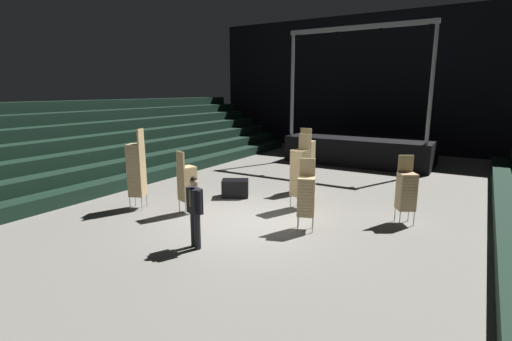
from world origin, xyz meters
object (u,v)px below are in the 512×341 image
stage_riser (360,148)px  chair_stack_mid_centre (306,195)px  chair_stack_front_left (300,172)px  chair_stack_mid_left (137,169)px  man_with_tie (195,208)px  chair_stack_mid_right (307,160)px  chair_stack_rear_left (406,190)px  equipment_road_case (235,188)px  chair_stack_front_right (187,182)px

stage_riser → chair_stack_mid_centre: stage_riser is taller
chair_stack_front_left → chair_stack_mid_left: bearing=44.2°
stage_riser → chair_stack_mid_left: 11.82m
man_with_tie → chair_stack_mid_right: 6.04m
chair_stack_front_left → chair_stack_mid_left: 5.00m
man_with_tie → chair_stack_rear_left: bearing=-109.1°
stage_riser → man_with_tie: (-0.22, -12.65, 0.23)m
chair_stack_mid_centre → stage_riser: bearing=-101.6°
chair_stack_front_left → chair_stack_mid_centre: size_ratio=1.23×
chair_stack_front_left → chair_stack_mid_centre: (0.93, -1.62, -0.21)m
man_with_tie → chair_stack_rear_left: (3.85, 4.24, -0.02)m
chair_stack_mid_centre → man_with_tie: bearing=34.2°
stage_riser → man_with_tie: 12.65m
stage_riser → chair_stack_rear_left: stage_riser is taller
chair_stack_mid_right → chair_stack_rear_left: bearing=-28.1°
chair_stack_front_left → equipment_road_case: bearing=11.8°
chair_stack_front_left → chair_stack_mid_centre: bearing=132.9°
man_with_tie → chair_stack_mid_centre: size_ratio=0.91×
chair_stack_front_left → chair_stack_mid_right: (-0.64, 2.02, 0.00)m
chair_stack_mid_left → chair_stack_front_left: bearing=-83.2°
chair_stack_mid_left → chair_stack_front_right: bearing=-99.4°
chair_stack_front_right → equipment_road_case: size_ratio=2.09×
man_with_tie → chair_stack_mid_centre: chair_stack_mid_centre is taller
chair_stack_front_right → equipment_road_case: (0.22, 2.20, -0.65)m
equipment_road_case → chair_stack_front_left: bearing=-1.4°
chair_stack_mid_left → chair_stack_mid_right: (3.64, 4.60, -0.08)m
equipment_road_case → chair_stack_mid_left: bearing=-125.0°
chair_stack_mid_left → chair_stack_rear_left: 7.87m
chair_stack_mid_right → chair_stack_rear_left: size_ratio=1.23×
chair_stack_front_right → chair_stack_mid_right: bearing=83.1°
stage_riser → chair_stack_mid_right: bearing=-90.5°
chair_stack_front_right → equipment_road_case: 2.31m
equipment_road_case → chair_stack_mid_right: bearing=47.5°
chair_stack_front_left → chair_stack_mid_left: chair_stack_mid_left is taller
chair_stack_front_left → stage_riser: bearing=-73.0°
chair_stack_front_right → chair_stack_mid_right: (2.02, 4.17, 0.21)m
chair_stack_front_left → equipment_road_case: chair_stack_front_left is taller
chair_stack_mid_centre → chair_stack_rear_left: bearing=-158.9°
chair_stack_front_right → man_with_tie: bearing=-26.0°
man_with_tie → chair_stack_mid_right: size_ratio=0.74×
chair_stack_rear_left → equipment_road_case: bearing=-29.1°
equipment_road_case → man_with_tie: bearing=-68.0°
chair_stack_front_left → chair_stack_front_right: chair_stack_front_left is taller
stage_riser → chair_stack_rear_left: 9.16m
stage_riser → chair_stack_mid_centre: bearing=-81.7°
chair_stack_front_left → chair_stack_mid_right: bearing=-59.2°
chair_stack_front_left → chair_stack_front_right: (-2.66, -2.15, -0.21)m
man_with_tie → chair_stack_mid_left: 3.78m
chair_stack_rear_left → man_with_tie: bearing=16.8°
chair_stack_front_right → chair_stack_mid_right: size_ratio=0.82×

